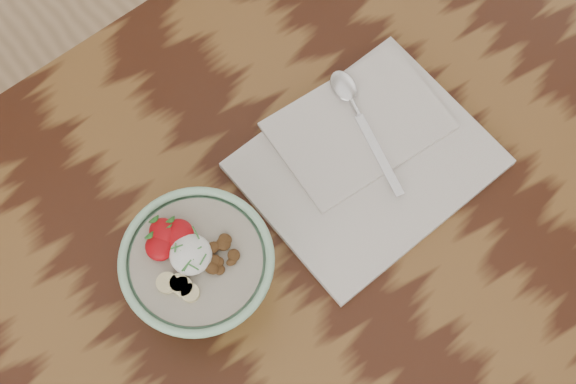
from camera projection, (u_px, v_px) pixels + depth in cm
name	position (u px, v px, depth cm)	size (l,w,h in cm)	color
table	(203.00, 383.00, 100.69)	(160.00, 90.00, 75.00)	#381A0E
breakfast_bowl	(199.00, 268.00, 90.40)	(17.16, 17.16, 11.43)	#9ED5AE
napkin	(365.00, 155.00, 101.02)	(29.48, 24.61, 1.79)	silver
spoon	(352.00, 103.00, 102.10)	(6.82, 18.72, 0.98)	silver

